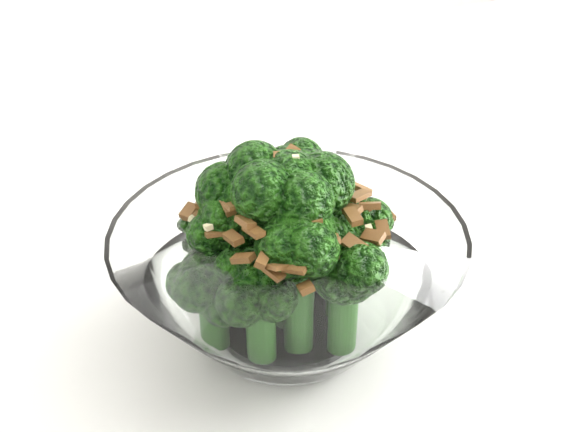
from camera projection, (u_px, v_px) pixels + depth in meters
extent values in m
cube|color=white|center=(375.00, 250.00, 0.60)|extent=(1.32, 0.99, 0.04)
cylinder|color=white|center=(552.00, 251.00, 1.25)|extent=(0.04, 0.04, 0.71)
cylinder|color=white|center=(288.00, 331.00, 0.49)|extent=(0.08, 0.08, 0.01)
cylinder|color=#235717|center=(288.00, 269.00, 0.46)|extent=(0.02, 0.02, 0.08)
sphere|color=#1E530F|center=(288.00, 193.00, 0.43)|extent=(0.05, 0.05, 0.05)
cylinder|color=#235717|center=(302.00, 252.00, 0.48)|extent=(0.02, 0.02, 0.07)
sphere|color=#1E530F|center=(303.00, 185.00, 0.46)|extent=(0.04, 0.04, 0.04)
cylinder|color=#235717|center=(253.00, 271.00, 0.47)|extent=(0.02, 0.02, 0.07)
sphere|color=#1E530F|center=(251.00, 204.00, 0.44)|extent=(0.05, 0.05, 0.05)
cylinder|color=#235717|center=(299.00, 301.00, 0.45)|extent=(0.02, 0.02, 0.07)
sphere|color=#1E530F|center=(300.00, 236.00, 0.42)|extent=(0.04, 0.04, 0.04)
cylinder|color=#235717|center=(340.00, 277.00, 0.47)|extent=(0.02, 0.02, 0.05)
sphere|color=#1E530F|center=(343.00, 226.00, 0.45)|extent=(0.04, 0.04, 0.04)
cylinder|color=#235717|center=(229.00, 283.00, 0.47)|extent=(0.02, 0.02, 0.05)
sphere|color=#1E530F|center=(227.00, 233.00, 0.45)|extent=(0.04, 0.04, 0.04)
cylinder|color=#235717|center=(343.00, 317.00, 0.45)|extent=(0.02, 0.02, 0.05)
sphere|color=#1E530F|center=(345.00, 268.00, 0.43)|extent=(0.04, 0.04, 0.04)
cylinder|color=#235717|center=(261.00, 328.00, 0.44)|extent=(0.02, 0.02, 0.05)
sphere|color=#1E530F|center=(260.00, 280.00, 0.42)|extent=(0.04, 0.04, 0.04)
cylinder|color=#235717|center=(340.00, 259.00, 0.50)|extent=(0.02, 0.02, 0.04)
sphere|color=#1E530F|center=(342.00, 221.00, 0.49)|extent=(0.04, 0.04, 0.04)
cylinder|color=#235717|center=(214.00, 320.00, 0.45)|extent=(0.02, 0.02, 0.04)
sphere|color=#1E530F|center=(212.00, 281.00, 0.44)|extent=(0.04, 0.04, 0.04)
cylinder|color=#235717|center=(278.00, 255.00, 0.51)|extent=(0.02, 0.02, 0.04)
sphere|color=#1E530F|center=(277.00, 215.00, 0.49)|extent=(0.04, 0.04, 0.04)
cylinder|color=#235717|center=(343.00, 287.00, 0.47)|extent=(0.02, 0.02, 0.04)
sphere|color=#1E530F|center=(346.00, 242.00, 0.46)|extent=(0.04, 0.04, 0.04)
cylinder|color=#235717|center=(331.00, 265.00, 0.50)|extent=(0.02, 0.02, 0.04)
sphere|color=#1E530F|center=(332.00, 223.00, 0.48)|extent=(0.04, 0.04, 0.04)
cube|color=brown|center=(266.00, 167.00, 0.48)|extent=(0.02, 0.01, 0.01)
cube|color=brown|center=(373.00, 237.00, 0.42)|extent=(0.01, 0.01, 0.01)
cube|color=brown|center=(274.00, 273.00, 0.40)|extent=(0.01, 0.01, 0.01)
cube|color=brown|center=(374.00, 207.00, 0.45)|extent=(0.02, 0.01, 0.01)
cube|color=brown|center=(237.00, 183.00, 0.43)|extent=(0.01, 0.01, 0.01)
cube|color=brown|center=(311.00, 172.00, 0.43)|extent=(0.01, 0.01, 0.01)
cube|color=brown|center=(238.00, 205.00, 0.42)|extent=(0.01, 0.01, 0.00)
cube|color=brown|center=(258.00, 166.00, 0.44)|extent=(0.01, 0.01, 0.01)
cube|color=brown|center=(245.00, 222.00, 0.41)|extent=(0.01, 0.01, 0.01)
cube|color=brown|center=(281.00, 266.00, 0.40)|extent=(0.02, 0.01, 0.01)
cube|color=brown|center=(285.00, 170.00, 0.46)|extent=(0.01, 0.01, 0.00)
cube|color=brown|center=(298.00, 174.00, 0.48)|extent=(0.02, 0.01, 0.00)
cube|color=brown|center=(306.00, 288.00, 0.40)|extent=(0.01, 0.01, 0.01)
cube|color=brown|center=(359.00, 188.00, 0.45)|extent=(0.01, 0.01, 0.01)
cube|color=brown|center=(297.00, 174.00, 0.49)|extent=(0.01, 0.01, 0.01)
cube|color=brown|center=(213.00, 207.00, 0.44)|extent=(0.01, 0.02, 0.01)
cube|color=brown|center=(247.00, 174.00, 0.48)|extent=(0.01, 0.01, 0.01)
cube|color=brown|center=(383.00, 230.00, 0.44)|extent=(0.01, 0.01, 0.01)
cube|color=brown|center=(301.00, 207.00, 0.41)|extent=(0.01, 0.01, 0.01)
cube|color=brown|center=(359.00, 196.00, 0.44)|extent=(0.02, 0.01, 0.01)
cube|color=brown|center=(263.00, 260.00, 0.40)|extent=(0.01, 0.01, 0.01)
cube|color=brown|center=(233.00, 238.00, 0.41)|extent=(0.01, 0.01, 0.01)
cube|color=brown|center=(289.00, 155.00, 0.43)|extent=(0.01, 0.01, 0.01)
cube|color=brown|center=(343.00, 185.00, 0.43)|extent=(0.01, 0.01, 0.01)
cube|color=brown|center=(228.00, 190.00, 0.44)|extent=(0.01, 0.01, 0.01)
cube|color=brown|center=(284.00, 156.00, 0.42)|extent=(0.01, 0.01, 0.00)
cube|color=brown|center=(353.00, 216.00, 0.42)|extent=(0.01, 0.01, 0.00)
cube|color=brown|center=(329.00, 243.00, 0.41)|extent=(0.01, 0.01, 0.01)
cube|color=brown|center=(370.00, 206.00, 0.44)|extent=(0.01, 0.01, 0.01)
cube|color=brown|center=(303.00, 175.00, 0.48)|extent=(0.02, 0.01, 0.01)
cube|color=brown|center=(276.00, 168.00, 0.42)|extent=(0.01, 0.02, 0.00)
cube|color=brown|center=(216.00, 234.00, 0.42)|extent=(0.01, 0.01, 0.00)
cube|color=brown|center=(352.00, 209.00, 0.43)|extent=(0.01, 0.01, 0.01)
cube|color=brown|center=(280.00, 198.00, 0.41)|extent=(0.01, 0.02, 0.01)
cube|color=brown|center=(311.00, 174.00, 0.49)|extent=(0.01, 0.01, 0.01)
cube|color=brown|center=(254.00, 231.00, 0.41)|extent=(0.01, 0.02, 0.00)
cube|color=brown|center=(281.00, 159.00, 0.45)|extent=(0.01, 0.01, 0.01)
cube|color=brown|center=(323.00, 236.00, 0.41)|extent=(0.01, 0.02, 0.01)
cube|color=brown|center=(313.00, 217.00, 0.41)|extent=(0.01, 0.01, 0.00)
cube|color=brown|center=(207.00, 202.00, 0.45)|extent=(0.01, 0.01, 0.01)
cube|color=brown|center=(284.00, 163.00, 0.46)|extent=(0.01, 0.01, 0.01)
cube|color=brown|center=(229.00, 205.00, 0.42)|extent=(0.01, 0.02, 0.01)
cube|color=brown|center=(189.00, 211.00, 0.45)|extent=(0.01, 0.01, 0.01)
cube|color=brown|center=(327.00, 257.00, 0.40)|extent=(0.02, 0.01, 0.01)
cube|color=brown|center=(294.00, 268.00, 0.40)|extent=(0.01, 0.01, 0.01)
cube|color=brown|center=(243.00, 258.00, 0.41)|extent=(0.01, 0.01, 0.01)
cube|color=brown|center=(254.00, 174.00, 0.45)|extent=(0.01, 0.01, 0.01)
cube|color=brown|center=(301.00, 167.00, 0.47)|extent=(0.01, 0.01, 0.01)
cube|color=brown|center=(355.00, 245.00, 0.41)|extent=(0.01, 0.02, 0.01)
cube|color=brown|center=(288.00, 188.00, 0.41)|extent=(0.02, 0.01, 0.01)
cube|color=brown|center=(385.00, 218.00, 0.45)|extent=(0.01, 0.01, 0.01)
cube|color=brown|center=(222.00, 191.00, 0.47)|extent=(0.01, 0.01, 0.01)
cube|color=brown|center=(195.00, 215.00, 0.45)|extent=(0.02, 0.01, 0.01)
cube|color=brown|center=(241.00, 178.00, 0.44)|extent=(0.02, 0.02, 0.01)
cube|color=brown|center=(279.00, 186.00, 0.41)|extent=(0.01, 0.01, 0.01)
cube|color=beige|center=(325.00, 172.00, 0.46)|extent=(0.00, 0.00, 0.00)
cube|color=beige|center=(333.00, 180.00, 0.43)|extent=(0.01, 0.01, 0.00)
cube|color=beige|center=(227.00, 190.00, 0.43)|extent=(0.00, 0.01, 0.00)
cube|color=beige|center=(364.00, 198.00, 0.45)|extent=(0.00, 0.00, 0.00)
cube|color=beige|center=(309.00, 168.00, 0.42)|extent=(0.01, 0.01, 0.00)
cube|color=beige|center=(193.00, 219.00, 0.44)|extent=(0.01, 0.01, 0.00)
cube|color=beige|center=(327.00, 200.00, 0.42)|extent=(0.00, 0.00, 0.00)
cube|color=beige|center=(208.00, 227.00, 0.42)|extent=(0.01, 0.01, 0.00)
cube|color=beige|center=(262.00, 169.00, 0.43)|extent=(0.01, 0.01, 0.00)
cube|color=beige|center=(365.00, 190.00, 0.46)|extent=(0.01, 0.00, 0.00)
cube|color=beige|center=(320.00, 267.00, 0.40)|extent=(0.00, 0.00, 0.00)
cube|color=beige|center=(264.00, 171.00, 0.43)|extent=(0.00, 0.00, 0.00)
cube|color=beige|center=(270.00, 211.00, 0.41)|extent=(0.00, 0.00, 0.00)
cube|color=beige|center=(322.00, 169.00, 0.46)|extent=(0.01, 0.01, 0.00)
cube|color=beige|center=(355.00, 216.00, 0.42)|extent=(0.00, 0.00, 0.00)
cube|color=beige|center=(298.00, 156.00, 0.44)|extent=(0.01, 0.01, 0.00)
cube|color=beige|center=(235.00, 177.00, 0.47)|extent=(0.01, 0.01, 0.00)
cube|color=beige|center=(283.00, 170.00, 0.48)|extent=(0.00, 0.00, 0.00)
cube|color=beige|center=(338.00, 179.00, 0.46)|extent=(0.00, 0.00, 0.00)
cube|color=beige|center=(296.00, 158.00, 0.42)|extent=(0.00, 0.00, 0.00)
cube|color=beige|center=(369.00, 228.00, 0.43)|extent=(0.00, 0.00, 0.00)
cube|color=beige|center=(325.00, 170.00, 0.48)|extent=(0.01, 0.01, 0.00)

